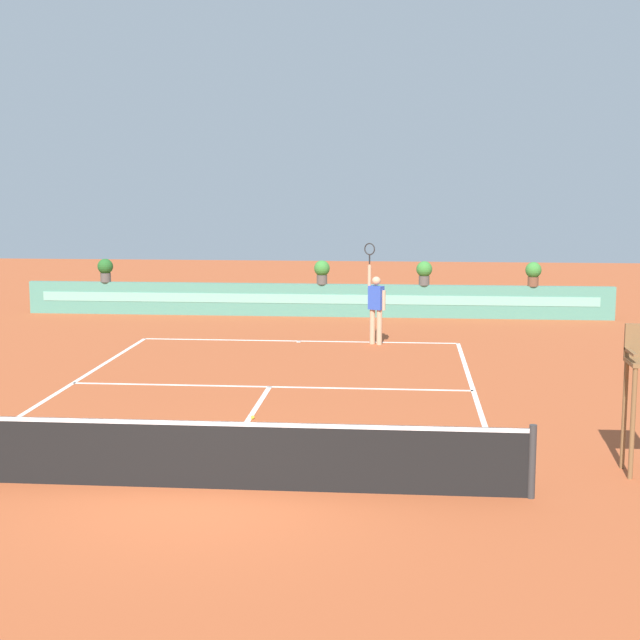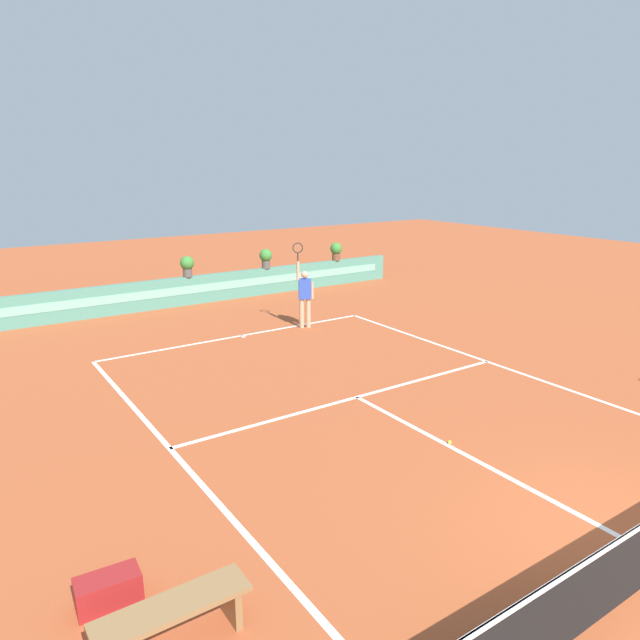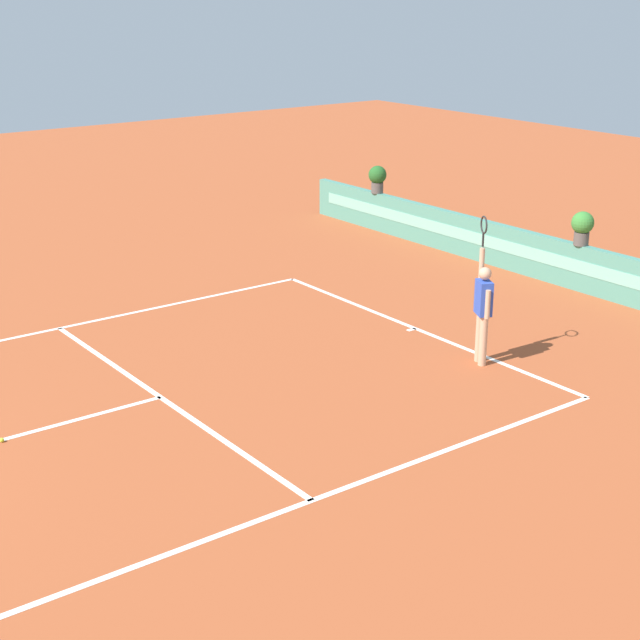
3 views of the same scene
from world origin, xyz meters
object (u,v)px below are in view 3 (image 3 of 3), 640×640
at_px(tennis_ball_near_baseline, 2,440).
at_px(tennis_player, 483,306).
at_px(potted_plant_far_left, 377,177).
at_px(potted_plant_centre, 582,226).

bearing_deg(tennis_ball_near_baseline, tennis_player, 76.09).
bearing_deg(potted_plant_far_left, tennis_player, -29.22).
height_order(tennis_ball_near_baseline, potted_plant_far_left, potted_plant_far_left).
distance_m(tennis_player, potted_plant_far_left, 9.82).
distance_m(tennis_player, tennis_ball_near_baseline, 8.11).
distance_m(potted_plant_centre, potted_plant_far_left, 6.77).
xyz_separation_m(tennis_player, potted_plant_centre, (-1.79, 4.79, 0.36)).
bearing_deg(tennis_ball_near_baseline, potted_plant_centre, 89.35).
xyz_separation_m(tennis_player, potted_plant_far_left, (-8.56, 4.79, 0.36)).
relative_size(tennis_ball_near_baseline, potted_plant_centre, 0.09).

